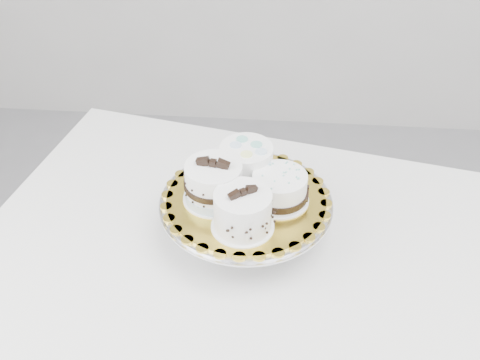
# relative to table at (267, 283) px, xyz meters

# --- Properties ---
(table) EXTENTS (1.28, 0.98, 0.75)m
(table) POSITION_rel_table_xyz_m (0.00, 0.00, 0.00)
(table) COLOR white
(table) RESTS_ON floor
(cake_stand) EXTENTS (0.33, 0.33, 0.09)m
(cake_stand) POSITION_rel_table_xyz_m (-0.05, 0.05, 0.15)
(cake_stand) COLOR gray
(cake_stand) RESTS_ON table
(cake_board) EXTENTS (0.39, 0.39, 0.00)m
(cake_board) POSITION_rel_table_xyz_m (-0.05, 0.05, 0.18)
(cake_board) COLOR gold
(cake_board) RESTS_ON cake_stand
(cake_swirl) EXTENTS (0.14, 0.14, 0.09)m
(cake_swirl) POSITION_rel_table_xyz_m (-0.05, -0.03, 0.21)
(cake_swirl) COLOR white
(cake_swirl) RESTS_ON cake_board
(cake_banded) EXTENTS (0.12, 0.12, 0.10)m
(cake_banded) POSITION_rel_table_xyz_m (-0.11, 0.05, 0.21)
(cake_banded) COLOR white
(cake_banded) RESTS_ON cake_board
(cake_dots) EXTENTS (0.14, 0.14, 0.08)m
(cake_dots) POSITION_rel_table_xyz_m (-0.05, 0.11, 0.22)
(cake_dots) COLOR white
(cake_dots) RESTS_ON cake_board
(cake_ribbon) EXTENTS (0.12, 0.11, 0.06)m
(cake_ribbon) POSITION_rel_table_xyz_m (0.02, 0.05, 0.21)
(cake_ribbon) COLOR white
(cake_ribbon) RESTS_ON cake_board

